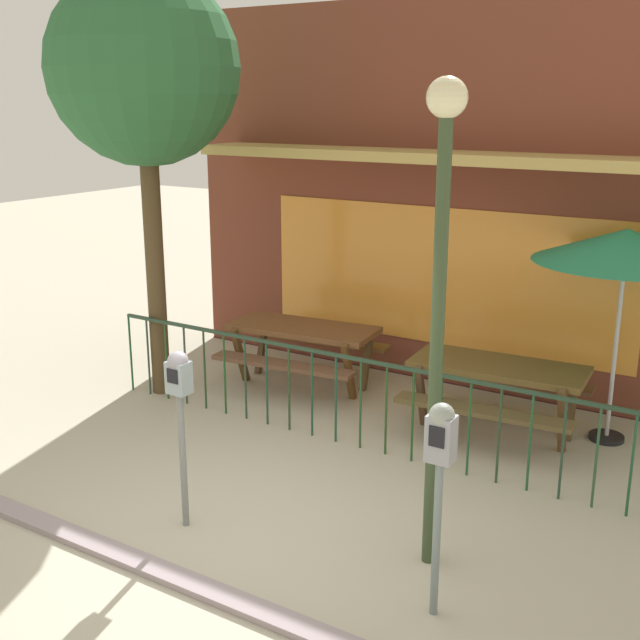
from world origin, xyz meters
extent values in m
plane|color=#B6B09A|center=(0.00, 0.00, 0.00)|extent=(40.00, 40.00, 0.00)
cube|color=#3A151F|center=(0.00, 4.52, 0.00)|extent=(7.26, 0.54, 0.01)
cube|color=brown|center=(0.00, 4.52, 2.30)|extent=(7.26, 0.50, 4.60)
cube|color=orange|center=(0.00, 4.26, 1.35)|extent=(4.72, 0.02, 1.70)
cube|color=tan|center=(0.00, 3.88, 2.82)|extent=(6.17, 0.77, 0.12)
cube|color=#253D2B|center=(0.00, 2.00, 0.95)|extent=(6.10, 0.04, 0.04)
cylinder|color=#1A4E2C|center=(-3.05, 2.00, 0.47)|extent=(0.02, 0.02, 0.95)
cylinder|color=#274031|center=(-2.76, 2.00, 0.47)|extent=(0.02, 0.02, 0.95)
cylinder|color=#234E20|center=(-2.47, 2.00, 0.47)|extent=(0.02, 0.02, 0.95)
cylinder|color=#293F31|center=(-2.18, 2.00, 0.47)|extent=(0.02, 0.02, 0.95)
cylinder|color=#223E20|center=(-1.89, 2.00, 0.47)|extent=(0.02, 0.02, 0.95)
cylinder|color=#1C4C21|center=(-1.60, 2.00, 0.47)|extent=(0.02, 0.02, 0.95)
cylinder|color=#283F2C|center=(-1.31, 2.00, 0.47)|extent=(0.02, 0.02, 0.95)
cylinder|color=#1B422C|center=(-1.02, 2.00, 0.47)|extent=(0.02, 0.02, 0.95)
cylinder|color=#254020|center=(-0.73, 2.00, 0.47)|extent=(0.02, 0.02, 0.95)
cylinder|color=#1E442F|center=(-0.44, 2.00, 0.47)|extent=(0.02, 0.02, 0.95)
cylinder|color=#1A4632|center=(-0.15, 2.00, 0.47)|extent=(0.02, 0.02, 0.95)
cylinder|color=#254825|center=(0.15, 2.00, 0.47)|extent=(0.02, 0.02, 0.95)
cylinder|color=#25461F|center=(0.44, 2.00, 0.47)|extent=(0.02, 0.02, 0.95)
cylinder|color=#1E4B1F|center=(0.73, 2.00, 0.47)|extent=(0.02, 0.02, 0.95)
cylinder|color=#204421|center=(1.02, 2.00, 0.47)|extent=(0.02, 0.02, 0.95)
cylinder|color=#214E26|center=(1.31, 2.00, 0.47)|extent=(0.02, 0.02, 0.95)
cylinder|color=#274028|center=(1.60, 2.00, 0.47)|extent=(0.02, 0.02, 0.95)
cylinder|color=#1F4F2C|center=(1.89, 2.00, 0.47)|extent=(0.02, 0.02, 0.95)
cylinder|color=#253F30|center=(2.18, 2.00, 0.47)|extent=(0.02, 0.02, 0.95)
cylinder|color=#294E31|center=(2.47, 2.00, 0.47)|extent=(0.02, 0.02, 0.95)
cylinder|color=#1C4D2E|center=(2.76, 2.00, 0.47)|extent=(0.02, 0.02, 0.95)
cube|color=brown|center=(-1.35, 3.23, 0.74)|extent=(1.87, 0.95, 0.07)
cube|color=brown|center=(-1.29, 2.69, 0.44)|extent=(1.82, 0.46, 0.05)
cube|color=brown|center=(-1.41, 3.78, 0.44)|extent=(1.82, 0.46, 0.05)
cube|color=#543A1C|center=(-2.05, 2.87, 0.37)|extent=(0.11, 0.36, 0.78)
cube|color=brown|center=(-2.12, 3.43, 0.37)|extent=(0.11, 0.36, 0.78)
cube|color=brown|center=(-0.59, 3.04, 0.37)|extent=(0.11, 0.36, 0.78)
cube|color=brown|center=(-0.65, 3.59, 0.37)|extent=(0.11, 0.36, 0.78)
cube|color=brown|center=(1.18, 3.10, 0.74)|extent=(1.85, 0.89, 0.07)
cube|color=brown|center=(1.22, 2.56, 0.44)|extent=(1.81, 0.39, 0.05)
cube|color=brown|center=(1.14, 3.65, 0.44)|extent=(1.81, 0.39, 0.05)
cube|color=#513925|center=(0.46, 2.77, 0.37)|extent=(0.10, 0.35, 0.78)
cube|color=#553F19|center=(0.42, 3.33, 0.37)|extent=(0.10, 0.35, 0.78)
cube|color=brown|center=(1.94, 2.88, 0.37)|extent=(0.10, 0.35, 0.78)
cube|color=brown|center=(1.90, 3.44, 0.37)|extent=(0.10, 0.35, 0.78)
cylinder|color=black|center=(2.24, 3.55, 0.03)|extent=(0.36, 0.36, 0.05)
cylinder|color=#B2B1B6|center=(2.24, 3.55, 1.09)|extent=(0.04, 0.04, 2.18)
cone|color=#248055|center=(2.24, 3.55, 2.06)|extent=(1.81, 1.81, 0.33)
cylinder|color=gray|center=(-0.35, -0.11, 0.59)|extent=(0.06, 0.06, 1.18)
cube|color=#8C9A9F|center=(-0.35, -0.11, 1.31)|extent=(0.18, 0.14, 0.27)
sphere|color=gray|center=(-0.35, -0.11, 1.45)|extent=(0.17, 0.17, 0.17)
cube|color=black|center=(-0.35, -0.19, 1.35)|extent=(0.11, 0.01, 0.12)
cylinder|color=slate|center=(1.90, -0.11, 0.58)|extent=(0.06, 0.06, 1.16)
cube|color=gray|center=(1.90, -0.11, 1.32)|extent=(0.18, 0.14, 0.32)
sphere|color=gray|center=(1.90, -0.11, 1.48)|extent=(0.17, 0.17, 0.17)
cube|color=black|center=(1.90, -0.18, 1.36)|extent=(0.11, 0.01, 0.14)
cylinder|color=#4F3D24|center=(-2.71, 2.14, 1.59)|extent=(0.22, 0.22, 3.19)
sphere|color=#2B6236|center=(-2.71, 2.14, 3.78)|extent=(2.14, 2.14, 2.14)
cylinder|color=#324427|center=(1.60, 0.47, 1.67)|extent=(0.10, 0.10, 3.34)
sphere|color=beige|center=(1.60, 0.47, 3.46)|extent=(0.28, 0.28, 0.28)
cube|color=gray|center=(0.00, -0.77, 0.00)|extent=(10.17, 0.20, 0.11)
camera|label=1|loc=(3.76, -4.58, 3.45)|focal=44.59mm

